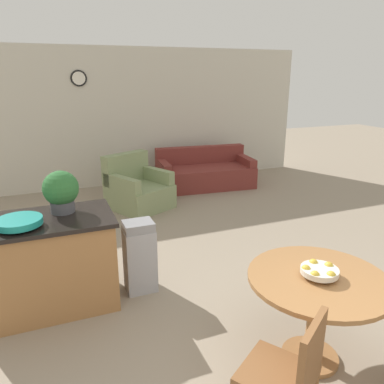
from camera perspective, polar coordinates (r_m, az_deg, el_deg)
wall_back at (r=7.70m, az=-11.23°, el=10.97°), size 8.00×0.09×2.70m
dining_table at (r=3.11m, az=18.45°, el=-14.86°), size 1.06×1.06×0.74m
dining_chair_near_left at (r=2.55m, az=14.56°, el=-24.97°), size 0.58×0.58×0.88m
fruit_bowl at (r=3.00m, az=18.82°, el=-11.30°), size 0.28×0.28×0.10m
kitchen_island at (r=3.89m, az=-21.03°, el=-10.11°), size 1.26×0.75×0.92m
teal_bowl at (r=3.58m, az=-24.87°, el=-4.16°), size 0.39×0.39×0.08m
potted_plant at (r=3.76m, az=-19.34°, el=0.20°), size 0.34×0.34×0.41m
trash_bin at (r=3.97m, az=-7.97°, el=-9.73°), size 0.31×0.26×0.77m
couch at (r=7.60m, az=1.94°, el=2.90°), size 1.95×1.10×0.76m
armchair at (r=6.43m, az=-8.30°, el=0.28°), size 1.17×1.18×0.90m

